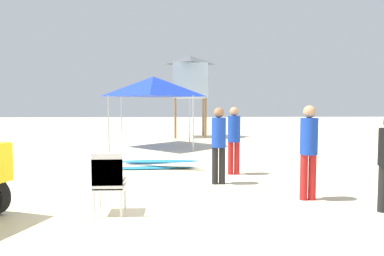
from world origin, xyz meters
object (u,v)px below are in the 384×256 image
(popup_canopy, at_px, (154,86))
(lifeguard_far_right, at_px, (219,140))
(lifeguard_near_center, at_px, (309,146))
(lifeguard_tower, at_px, (190,77))
(stacked_plastic_chairs, at_px, (109,178))
(surfboard_pile, at_px, (158,164))
(lifeguard_near_right, at_px, (234,136))

(popup_canopy, bearing_deg, lifeguard_far_right, -74.81)
(lifeguard_near_center, distance_m, lifeguard_tower, 12.71)
(stacked_plastic_chairs, xyz_separation_m, lifeguard_far_right, (2.04, 2.10, 0.38))
(surfboard_pile, distance_m, lifeguard_near_right, 2.30)
(lifeguard_far_right, relative_size, popup_canopy, 0.54)
(lifeguard_near_right, distance_m, popup_canopy, 6.47)
(stacked_plastic_chairs, relative_size, lifeguard_tower, 0.24)
(surfboard_pile, distance_m, lifeguard_tower, 9.73)
(stacked_plastic_chairs, distance_m, lifeguard_near_center, 3.65)
(surfboard_pile, relative_size, popup_canopy, 0.81)
(stacked_plastic_chairs, bearing_deg, popup_canopy, 88.90)
(lifeguard_near_right, height_order, lifeguard_tower, lifeguard_tower)
(lifeguard_far_right, bearing_deg, popup_canopy, 105.19)
(lifeguard_near_center, height_order, popup_canopy, popup_canopy)
(stacked_plastic_chairs, bearing_deg, lifeguard_near_center, 11.65)
(surfboard_pile, height_order, popup_canopy, popup_canopy)
(lifeguard_near_right, xyz_separation_m, lifeguard_far_right, (-0.52, -1.05, 0.00))
(stacked_plastic_chairs, xyz_separation_m, lifeguard_tower, (1.85, 13.13, 2.61))
(lifeguard_near_center, xyz_separation_m, lifeguard_tower, (-1.70, 12.40, 2.19))
(lifeguard_near_center, relative_size, lifeguard_tower, 0.41)
(lifeguard_tower, bearing_deg, lifeguard_near_right, -85.93)
(lifeguard_near_right, xyz_separation_m, lifeguard_tower, (-0.71, 9.98, 2.23))
(surfboard_pile, distance_m, lifeguard_near_center, 4.49)
(lifeguard_far_right, distance_m, lifeguard_tower, 11.26)
(lifeguard_near_right, bearing_deg, lifeguard_tower, 94.07)
(lifeguard_near_center, distance_m, lifeguard_near_right, 2.61)
(surfboard_pile, bearing_deg, lifeguard_far_right, -52.82)
(surfboard_pile, relative_size, lifeguard_far_right, 1.51)
(surfboard_pile, xyz_separation_m, lifeguard_near_center, (2.95, -3.26, 0.90))
(stacked_plastic_chairs, relative_size, surfboard_pile, 0.39)
(lifeguard_far_right, bearing_deg, lifeguard_near_right, 63.65)
(lifeguard_near_right, bearing_deg, stacked_plastic_chairs, -129.10)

